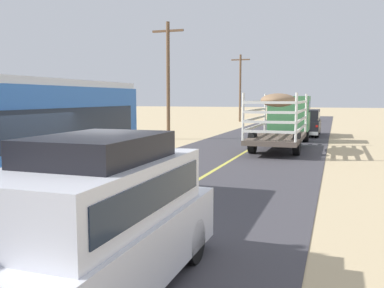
{
  "coord_description": "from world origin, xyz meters",
  "views": [
    {
      "loc": [
        4.39,
        -6.81,
        2.82
      ],
      "look_at": [
        0.0,
        6.02,
        1.32
      ],
      "focal_mm": 39.35,
      "sensor_mm": 36.0,
      "label": 1
    }
  ],
  "objects_px": {
    "livestock_truck": "(285,115)",
    "car_far": "(307,121)",
    "suv_near": "(102,217)",
    "power_pole_mid": "(168,77)",
    "power_pole_far": "(240,86)"
  },
  "relations": [
    {
      "from": "power_pole_mid",
      "to": "power_pole_far",
      "type": "xyz_separation_m",
      "value": [
        0.0,
        22.46,
        -0.0
      ]
    },
    {
      "from": "livestock_truck",
      "to": "power_pole_far",
      "type": "xyz_separation_m",
      "value": [
        -7.94,
        23.55,
        2.41
      ]
    },
    {
      "from": "suv_near",
      "to": "power_pole_mid",
      "type": "xyz_separation_m",
      "value": [
        -7.73,
        21.52,
        3.06
      ]
    },
    {
      "from": "suv_near",
      "to": "car_far",
      "type": "relative_size",
      "value": 1.0
    },
    {
      "from": "car_far",
      "to": "suv_near",
      "type": "bearing_deg",
      "value": -92.15
    },
    {
      "from": "livestock_truck",
      "to": "power_pole_mid",
      "type": "distance_m",
      "value": 8.37
    },
    {
      "from": "power_pole_mid",
      "to": "power_pole_far",
      "type": "height_order",
      "value": "power_pole_mid"
    },
    {
      "from": "livestock_truck",
      "to": "car_far",
      "type": "distance_m",
      "value": 6.76
    },
    {
      "from": "suv_near",
      "to": "livestock_truck",
      "type": "bearing_deg",
      "value": 89.41
    },
    {
      "from": "power_pole_mid",
      "to": "power_pole_far",
      "type": "bearing_deg",
      "value": 90.0
    },
    {
      "from": "livestock_truck",
      "to": "power_pole_far",
      "type": "distance_m",
      "value": 24.97
    },
    {
      "from": "suv_near",
      "to": "power_pole_far",
      "type": "relative_size",
      "value": 0.59
    },
    {
      "from": "car_far",
      "to": "power_pole_mid",
      "type": "distance_m",
      "value": 10.83
    },
    {
      "from": "power_pole_far",
      "to": "car_far",
      "type": "bearing_deg",
      "value": -62.61
    },
    {
      "from": "car_far",
      "to": "power_pole_mid",
      "type": "height_order",
      "value": "power_pole_mid"
    }
  ]
}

